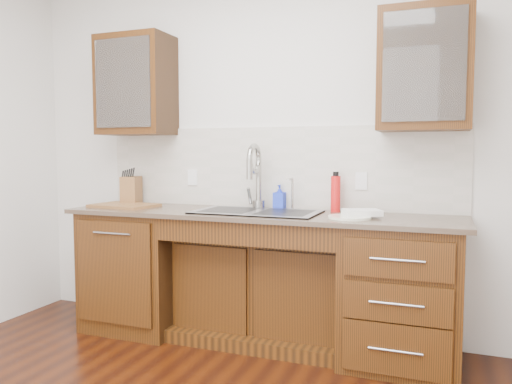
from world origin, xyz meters
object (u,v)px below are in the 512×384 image
at_px(soap_bottle, 280,197).
at_px(water_bottle, 336,194).
at_px(cutting_board, 124,205).
at_px(plate, 350,217).
at_px(knife_block, 131,190).

relative_size(soap_bottle, water_bottle, 0.71).
relative_size(water_bottle, cutting_board, 0.54).
bearing_deg(water_bottle, soap_bottle, 173.44).
bearing_deg(cutting_board, plate, -2.16).
relative_size(water_bottle, plate, 0.93).
distance_m(water_bottle, plate, 0.36).
distance_m(water_bottle, knife_block, 1.61).
height_order(plate, knife_block, knife_block).
bearing_deg(cutting_board, knife_block, 109.25).
bearing_deg(water_bottle, knife_block, -177.98).
distance_m(plate, knife_block, 1.78).
relative_size(soap_bottle, plate, 0.66).
distance_m(knife_block, cutting_board, 0.22).
xyz_separation_m(water_bottle, cutting_board, (-1.54, -0.24, -0.11)).
bearing_deg(knife_block, water_bottle, -13.98).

